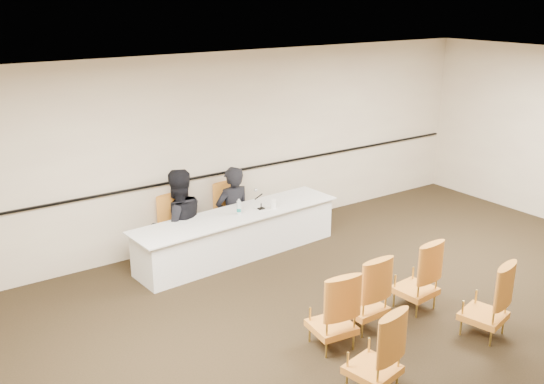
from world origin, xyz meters
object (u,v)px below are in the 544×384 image
(panelist_second, at_px, (178,227))
(aud_chair_front_mid, at_px, (364,291))
(panel_table, at_px, (238,234))
(aud_chair_front_left, at_px, (332,309))
(panelist_main, at_px, (233,217))
(panelist_main_chair, at_px, (233,213))
(coffee_cup, at_px, (273,204))
(aud_chair_back_right, at_px, (485,298))
(microphone, at_px, (261,200))
(water_bottle, at_px, (239,207))
(drinking_glass, at_px, (239,211))
(aud_chair_front_right, at_px, (416,274))
(panelist_second_chair, at_px, (178,227))
(aud_chair_back_left, at_px, (374,350))

(panelist_second, relative_size, aud_chair_front_mid, 1.90)
(panel_table, relative_size, aud_chair_front_left, 3.56)
(panelist_main, distance_m, panelist_main_chair, 0.07)
(panelist_second, relative_size, coffee_cup, 12.58)
(aud_chair_front_left, bearing_deg, aud_chair_back_right, -19.25)
(microphone, distance_m, water_bottle, 0.39)
(drinking_glass, bearing_deg, panelist_second, 147.10)
(panel_table, xyz_separation_m, aud_chair_front_right, (0.99, -2.68, 0.14))
(panelist_second_chair, relative_size, microphone, 3.16)
(aud_chair_front_left, bearing_deg, panelist_second_chair, 103.05)
(aud_chair_front_right, xyz_separation_m, aud_chair_back_left, (-1.63, -0.95, 0.00))
(panelist_main_chair, bearing_deg, aud_chair_back_left, -105.84)
(aud_chair_front_left, relative_size, aud_chair_back_right, 1.00)
(panelist_second_chair, relative_size, aud_chair_front_left, 1.00)
(panelist_main_chair, height_order, panelist_second, panelist_second)
(aud_chair_back_right, bearing_deg, aud_chair_front_mid, 124.26)
(microphone, relative_size, aud_chair_front_left, 0.32)
(panelist_main_chair, bearing_deg, microphone, -78.04)
(aud_chair_front_right, bearing_deg, panelist_main, 98.45)
(aud_chair_front_left, bearing_deg, aud_chair_front_right, 10.82)
(panelist_second_chair, height_order, drinking_glass, panelist_second_chair)
(water_bottle, height_order, aud_chair_front_right, aud_chair_front_right)
(panelist_main_chair, height_order, panelist_second_chair, same)
(coffee_cup, distance_m, aud_chair_front_mid, 2.59)
(panel_table, distance_m, aud_chair_front_mid, 2.66)
(panelist_main, height_order, coffee_cup, panelist_main)
(panelist_main_chair, xyz_separation_m, panelist_second_chair, (-1.00, -0.07, 0.00))
(panelist_second, distance_m, panelist_second_chair, 0.01)
(panelist_main, distance_m, water_bottle, 0.73)
(aud_chair_front_left, distance_m, aud_chair_back_right, 1.82)
(panelist_second_chair, bearing_deg, water_bottle, -36.82)
(water_bottle, xyz_separation_m, aud_chair_front_left, (-0.46, -2.73, -0.32))
(aud_chair_front_left, bearing_deg, coffee_cup, 76.27)
(aud_chair_front_mid, bearing_deg, panelist_second_chair, 105.59)
(aud_chair_front_left, height_order, aud_chair_back_right, same)
(panelist_second_chair, bearing_deg, aud_chair_front_right, -64.76)
(panelist_second_chair, height_order, aud_chair_front_mid, same)
(panelist_main_chair, distance_m, aud_chair_front_left, 3.37)
(panelist_main, bearing_deg, panelist_second_chair, 3.75)
(panelist_second_chair, bearing_deg, coffee_cup, -27.42)
(coffee_cup, bearing_deg, panelist_main_chair, 117.77)
(panelist_second, bearing_deg, drinking_glass, 149.06)
(aud_chair_front_left, bearing_deg, panel_table, 88.12)
(panelist_second, distance_m, aud_chair_back_right, 4.49)
(panelist_main_chair, bearing_deg, panel_table, -117.11)
(aud_chair_front_left, bearing_deg, microphone, 80.14)
(water_bottle, distance_m, aud_chair_front_mid, 2.64)
(panelist_main_chair, xyz_separation_m, aud_chair_front_right, (0.76, -3.21, 0.00))
(panelist_second, height_order, microphone, panelist_second)
(panelist_second_chair, xyz_separation_m, aud_chair_front_right, (1.76, -3.15, 0.00))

